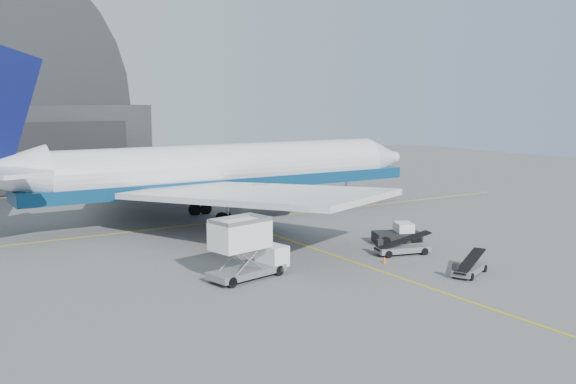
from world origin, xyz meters
TOP-DOWN VIEW (x-y plane):
  - ground at (0.00, 0.00)m, footprint 200.00×200.00m
  - taxi_lines at (0.00, 12.67)m, footprint 80.00×42.12m
  - distant_bldg_a at (38.00, 72.00)m, footprint 14.00×8.00m
  - distant_bldg_b at (55.00, 68.00)m, footprint 8.00×6.00m
  - airliner at (-1.22, 21.91)m, footprint 52.74×51.15m
  - catering_truck at (-9.42, -0.60)m, footprint 6.44×3.46m
  - pushback_tug at (7.63, 2.38)m, footprint 4.62×3.65m
  - belt_loader_a at (4.86, -8.36)m, footprint 4.22×2.75m
  - belt_loader_b at (4.97, -1.04)m, footprint 4.88×2.63m
  - traffic_cone at (1.90, -2.43)m, footprint 0.36×0.36m

SIDE VIEW (x-z plane):
  - ground at x=0.00m, z-range 0.00..0.00m
  - distant_bldg_a at x=38.00m, z-range -2.00..2.00m
  - distant_bldg_b at x=55.00m, z-range -1.40..1.40m
  - taxi_lines at x=0.00m, z-range 0.00..0.02m
  - traffic_cone at x=1.90m, z-range -0.01..0.51m
  - belt_loader_a at x=4.86m, z-range -0.31..1.30m
  - belt_loader_b at x=4.97m, z-range -0.35..1.48m
  - pushback_tug at x=7.63m, z-range -0.23..1.65m
  - catering_truck at x=-9.42m, z-range 0.03..4.22m
  - airliner at x=-1.22m, z-range -4.08..14.43m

